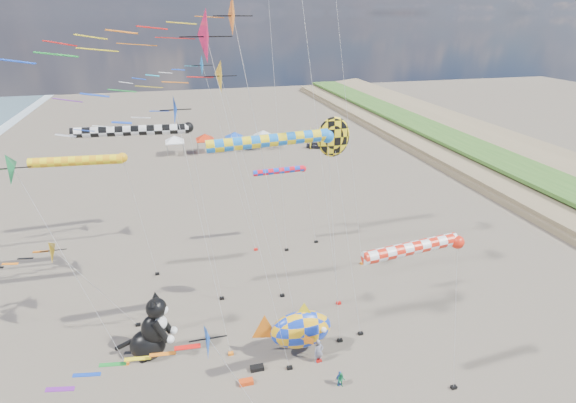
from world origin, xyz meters
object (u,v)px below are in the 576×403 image
(cat_inflatable, at_px, (149,325))
(person_adult, at_px, (319,352))
(child_green, at_px, (341,380))
(parked_car, at_px, (315,145))
(fish_inflatable, at_px, (300,330))
(child_blue, at_px, (339,378))

(cat_inflatable, relative_size, person_adult, 2.72)
(child_green, xyz_separation_m, parked_car, (14.98, 52.47, 0.02))
(fish_inflatable, xyz_separation_m, person_adult, (1.00, -1.04, -1.22))
(fish_inflatable, xyz_separation_m, child_green, (1.73, -3.44, -1.61))
(cat_inflatable, bearing_deg, person_adult, -3.96)
(child_green, bearing_deg, cat_inflatable, 175.73)
(fish_inflatable, relative_size, child_green, 5.45)
(child_blue, bearing_deg, parked_car, 51.92)
(fish_inflatable, height_order, child_green, fish_inflatable)
(fish_inflatable, height_order, person_adult, fish_inflatable)
(person_adult, distance_m, child_blue, 2.37)
(cat_inflatable, height_order, child_green, cat_inflatable)
(fish_inflatable, bearing_deg, cat_inflatable, 165.55)
(parked_car, bearing_deg, cat_inflatable, 172.22)
(person_adult, relative_size, child_green, 1.73)
(cat_inflatable, xyz_separation_m, parked_car, (26.60, 46.49, -1.93))
(cat_inflatable, xyz_separation_m, child_green, (11.61, -5.99, -1.94))
(person_adult, height_order, child_green, person_adult)
(child_blue, xyz_separation_m, parked_car, (15.05, 52.32, 0.00))
(child_green, xyz_separation_m, child_blue, (-0.06, 0.15, 0.02))
(cat_inflatable, bearing_deg, fish_inflatable, -0.15)
(fish_inflatable, xyz_separation_m, child_blue, (1.67, -3.29, -1.59))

